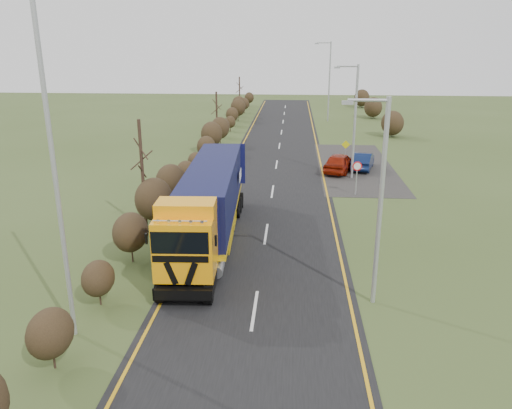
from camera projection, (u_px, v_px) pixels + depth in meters
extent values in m
plane|color=#394A20|center=(261.00, 266.00, 22.82)|extent=(160.00, 160.00, 0.00)
cube|color=black|center=(271.00, 200.00, 32.30)|extent=(8.00, 120.00, 0.02)
cube|color=#282623|center=(355.00, 166.00, 41.33)|extent=(6.00, 18.00, 0.02)
cube|color=#CC9513|center=(215.00, 199.00, 32.56)|extent=(0.12, 116.00, 0.01)
cube|color=#CC9513|center=(329.00, 201.00, 32.03)|extent=(0.12, 116.00, 0.01)
cube|color=silver|center=(254.00, 310.00, 19.02)|extent=(0.12, 3.00, 0.01)
cube|color=silver|center=(266.00, 234.00, 26.60)|extent=(0.12, 3.00, 0.01)
cube|color=silver|center=(272.00, 191.00, 34.19)|extent=(0.12, 3.00, 0.01)
cube|color=silver|center=(277.00, 164.00, 41.78)|extent=(0.12, 3.00, 0.01)
cube|color=silver|center=(279.00, 146.00, 49.37)|extent=(0.12, 3.00, 0.01)
cube|color=silver|center=(281.00, 132.00, 56.96)|extent=(0.12, 3.00, 0.01)
cube|color=silver|center=(283.00, 122.00, 64.55)|extent=(0.12, 3.00, 0.01)
cube|color=silver|center=(284.00, 113.00, 72.14)|extent=(0.12, 3.00, 0.01)
cube|color=silver|center=(285.00, 107.00, 79.72)|extent=(0.12, 3.00, 0.01)
ellipsoid|color=black|center=(50.00, 333.00, 15.26)|extent=(1.34, 1.74, 1.54)
ellipsoid|color=black|center=(98.00, 278.00, 19.10)|extent=(1.21, 1.57, 1.39)
ellipsoid|color=black|center=(130.00, 232.00, 22.78)|extent=(1.58, 2.06, 1.82)
ellipsoid|color=black|center=(154.00, 199.00, 26.47)|extent=(1.96, 2.55, 2.25)
ellipsoid|color=black|center=(171.00, 181.00, 30.30)|extent=(1.83, 2.38, 2.10)
ellipsoid|color=black|center=(186.00, 172.00, 34.23)|extent=(1.37, 1.78, 1.57)
ellipsoid|color=black|center=(196.00, 161.00, 38.08)|extent=(1.20, 1.56, 1.38)
ellipsoid|color=black|center=(206.00, 147.00, 41.76)|extent=(1.55, 2.02, 1.78)
ellipsoid|color=black|center=(212.00, 134.00, 45.45)|extent=(1.95, 2.53, 2.24)
ellipsoid|color=black|center=(220.00, 128.00, 49.26)|extent=(1.85, 2.41, 2.13)
ellipsoid|color=black|center=(223.00, 126.00, 53.20)|extent=(1.40, 1.81, 1.61)
ellipsoid|color=black|center=(230.00, 122.00, 57.04)|extent=(1.19, 1.55, 1.37)
ellipsoid|color=black|center=(232.00, 114.00, 60.76)|extent=(1.52, 1.97, 1.75)
ellipsoid|color=black|center=(238.00, 107.00, 64.41)|extent=(1.93, 2.51, 2.22)
ellipsoid|color=black|center=(239.00, 104.00, 68.24)|extent=(1.88, 2.44, 2.16)
ellipsoid|color=black|center=(244.00, 104.00, 72.14)|extent=(1.43, 1.85, 1.64)
ellipsoid|color=black|center=(244.00, 102.00, 76.03)|extent=(1.19, 1.55, 1.37)
ellipsoid|color=black|center=(249.00, 98.00, 79.71)|extent=(1.49, 1.93, 1.71)
cylinder|color=#34231A|center=(143.00, 177.00, 26.14)|extent=(0.18, 0.18, 6.05)
cylinder|color=#34231A|center=(217.00, 117.00, 50.95)|extent=(0.18, 0.18, 5.06)
cylinder|color=#34231A|center=(240.00, 95.00, 71.81)|extent=(0.18, 0.18, 5.15)
cube|color=black|center=(192.00, 271.00, 20.81)|extent=(2.41, 4.34, 0.41)
cube|color=#FF9E0B|center=(186.00, 245.00, 19.56)|extent=(2.40, 2.13, 2.40)
cube|color=black|center=(183.00, 295.00, 19.15)|extent=(2.31, 0.22, 0.51)
cube|color=black|center=(171.00, 273.00, 18.84)|extent=(0.56, 0.05, 0.99)
cube|color=black|center=(191.00, 274.00, 18.79)|extent=(0.56, 0.05, 0.99)
cube|color=black|center=(180.00, 243.00, 18.46)|extent=(2.17, 0.16, 0.88)
cube|color=black|center=(180.00, 259.00, 18.63)|extent=(2.12, 0.13, 0.26)
cube|color=#FF9E0B|center=(186.00, 207.00, 19.41)|extent=(2.36, 1.40, 0.52)
cylinder|color=silver|center=(180.00, 221.00, 18.41)|extent=(2.03, 0.15, 0.06)
cube|color=black|center=(146.00, 239.00, 18.74)|extent=(0.09, 0.12, 0.41)
cube|color=black|center=(216.00, 241.00, 18.55)|extent=(0.09, 0.12, 0.41)
cylinder|color=gray|center=(169.00, 266.00, 21.22)|extent=(0.57, 1.22, 0.52)
cylinder|color=gray|center=(218.00, 267.00, 21.07)|extent=(0.57, 1.22, 0.52)
cube|color=gold|center=(214.00, 214.00, 26.34)|extent=(2.84, 11.70, 0.22)
cube|color=black|center=(213.00, 189.00, 25.92)|extent=(2.81, 11.34, 2.53)
cube|color=#0F103F|center=(227.00, 164.00, 31.27)|extent=(2.29, 0.17, 2.53)
cube|color=#0F103F|center=(191.00, 226.00, 20.57)|extent=(2.29, 0.17, 2.53)
cube|color=black|center=(223.00, 203.00, 29.83)|extent=(2.27, 3.41, 0.32)
cube|color=gold|center=(190.00, 230.00, 25.74)|extent=(0.29, 5.06, 0.41)
cube|color=gold|center=(233.00, 232.00, 25.58)|extent=(0.29, 5.06, 0.41)
cylinder|color=black|center=(160.00, 291.00, 19.53)|extent=(0.34, 0.97, 0.96)
cylinder|color=black|center=(209.00, 292.00, 19.40)|extent=(0.34, 0.97, 0.96)
cylinder|color=black|center=(174.00, 266.00, 21.72)|extent=(0.34, 0.97, 0.96)
cylinder|color=black|center=(218.00, 267.00, 21.58)|extent=(0.34, 0.97, 0.96)
cylinder|color=black|center=(205.00, 209.00, 29.15)|extent=(0.34, 0.97, 0.96)
cylinder|color=black|center=(237.00, 210.00, 29.01)|extent=(0.34, 0.97, 0.96)
cylinder|color=black|center=(207.00, 204.00, 30.02)|extent=(0.34, 0.97, 0.96)
cylinder|color=black|center=(239.00, 205.00, 29.88)|extent=(0.34, 0.97, 0.96)
cylinder|color=black|center=(210.00, 200.00, 30.89)|extent=(0.34, 0.97, 0.96)
cylinder|color=black|center=(241.00, 200.00, 30.76)|extent=(0.34, 0.97, 0.96)
imported|color=maroon|center=(339.00, 163.00, 39.24)|extent=(3.05, 4.79, 1.52)
imported|color=#0B183D|center=(363.00, 161.00, 40.14)|extent=(2.40, 4.33, 1.35)
cylinder|color=#A3A6A9|center=(380.00, 206.00, 18.43)|extent=(0.18, 0.18, 7.96)
cylinder|color=#A3A6A9|center=(368.00, 100.00, 17.29)|extent=(1.42, 0.12, 0.12)
cube|color=#A3A6A9|center=(347.00, 103.00, 17.37)|extent=(0.40, 0.16, 0.12)
cylinder|color=#A3A6A9|center=(355.00, 123.00, 36.37)|extent=(0.18, 0.18, 8.30)
cylinder|color=#A3A6A9|center=(348.00, 66.00, 35.19)|extent=(1.48, 0.12, 0.12)
cube|color=#A3A6A9|center=(337.00, 68.00, 35.27)|extent=(0.41, 0.17, 0.13)
cylinder|color=#A3A6A9|center=(329.00, 82.00, 63.67)|extent=(0.18, 0.18, 9.92)
cylinder|color=#A3A6A9|center=(324.00, 43.00, 62.25)|extent=(1.76, 0.12, 0.12)
cube|color=#A3A6A9|center=(317.00, 44.00, 62.35)|extent=(0.50, 0.20, 0.15)
cylinder|color=#A3A6A9|center=(56.00, 181.00, 15.79)|extent=(0.16, 0.16, 11.12)
cylinder|color=#A3A6A9|center=(356.00, 181.00, 33.22)|extent=(0.08, 0.08, 1.98)
cylinder|color=red|center=(357.00, 166.00, 32.89)|extent=(0.63, 0.04, 0.63)
cylinder|color=white|center=(357.00, 166.00, 32.87)|extent=(0.48, 0.02, 0.48)
cylinder|color=#A3A6A9|center=(345.00, 154.00, 42.52)|extent=(0.08, 0.08, 1.42)
cube|color=yellow|center=(346.00, 145.00, 42.22)|extent=(0.72, 0.04, 0.72)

